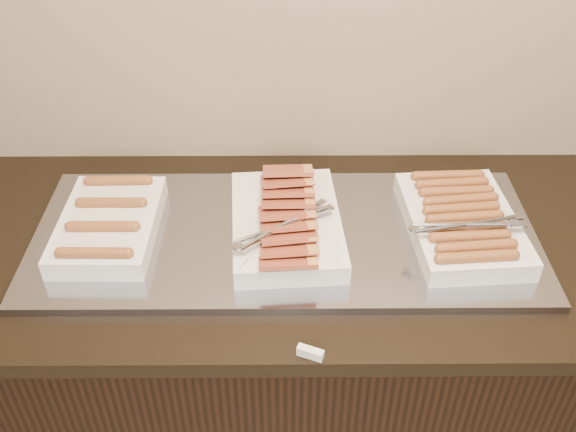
% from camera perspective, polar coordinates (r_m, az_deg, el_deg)
% --- Properties ---
extents(counter, '(2.06, 0.76, 0.90)m').
position_cam_1_polar(counter, '(1.87, -0.25, -12.57)').
color(counter, black).
rests_on(counter, ground).
extents(warming_tray, '(1.20, 0.50, 0.02)m').
position_cam_1_polar(warming_tray, '(1.54, -0.27, -1.75)').
color(warming_tray, '#9396A1').
rests_on(warming_tray, counter).
extents(dish_left, '(0.23, 0.34, 0.07)m').
position_cam_1_polar(dish_left, '(1.57, -15.63, -0.69)').
color(dish_left, silver).
rests_on(dish_left, warming_tray).
extents(dish_center, '(0.28, 0.40, 0.09)m').
position_cam_1_polar(dish_center, '(1.51, -0.16, -0.57)').
color(dish_center, silver).
rests_on(dish_center, warming_tray).
extents(dish_right, '(0.28, 0.38, 0.08)m').
position_cam_1_polar(dish_right, '(1.57, 15.18, -0.49)').
color(dish_right, silver).
rests_on(dish_right, warming_tray).
extents(label_holder, '(0.06, 0.04, 0.02)m').
position_cam_1_polar(label_holder, '(1.29, 2.00, -12.06)').
color(label_holder, silver).
rests_on(label_holder, counter).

